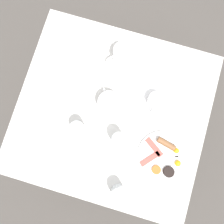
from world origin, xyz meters
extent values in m
plane|color=#4C4742|center=(0.00, 0.00, 0.00)|extent=(8.00, 8.00, 0.00)
cube|color=silver|center=(0.00, 0.00, 0.73)|extent=(0.91, 0.98, 0.03)
cylinder|color=brown|center=(-0.41, -0.44, 0.36)|extent=(0.04, 0.04, 0.71)
cylinder|color=brown|center=(0.41, -0.44, 0.36)|extent=(0.04, 0.04, 0.71)
cylinder|color=brown|center=(-0.41, 0.44, 0.36)|extent=(0.04, 0.04, 0.71)
cylinder|color=brown|center=(0.41, 0.44, 0.36)|extent=(0.04, 0.04, 0.71)
cylinder|color=white|center=(0.15, 0.31, 0.75)|extent=(0.27, 0.27, 0.01)
cylinder|color=white|center=(0.15, 0.38, 0.76)|extent=(0.07, 0.07, 0.00)
sphere|color=yellow|center=(0.15, 0.38, 0.77)|extent=(0.03, 0.03, 0.03)
cylinder|color=white|center=(0.10, 0.36, 0.76)|extent=(0.06, 0.06, 0.00)
sphere|color=yellow|center=(0.10, 0.36, 0.77)|extent=(0.03, 0.03, 0.03)
cylinder|color=brown|center=(0.08, 0.30, 0.77)|extent=(0.05, 0.10, 0.03)
cube|color=#B74C42|center=(0.11, 0.25, 0.76)|extent=(0.09, 0.11, 0.01)
cube|color=#B74C42|center=(0.17, 0.25, 0.76)|extent=(0.10, 0.09, 0.01)
cylinder|color=#D16023|center=(0.21, 0.29, 0.76)|extent=(0.05, 0.05, 0.01)
cylinder|color=black|center=(0.21, 0.35, 0.76)|extent=(0.05, 0.05, 0.02)
cylinder|color=white|center=(-0.03, -0.02, 0.79)|extent=(0.11, 0.11, 0.09)
cylinder|color=white|center=(-0.03, -0.02, 0.84)|extent=(0.08, 0.08, 0.01)
sphere|color=white|center=(-0.03, -0.02, 0.85)|extent=(0.02, 0.02, 0.02)
cone|color=white|center=(-0.09, -0.07, 0.80)|extent=(0.05, 0.05, 0.04)
torus|color=white|center=(0.01, 0.01, 0.79)|extent=(0.06, 0.05, 0.07)
cylinder|color=white|center=(-0.30, -0.03, 0.79)|extent=(0.11, 0.11, 0.09)
cylinder|color=white|center=(-0.30, -0.03, 0.84)|extent=(0.08, 0.08, 0.01)
sphere|color=white|center=(-0.30, -0.03, 0.85)|extent=(0.02, 0.02, 0.02)
cone|color=white|center=(-0.35, 0.03, 0.80)|extent=(0.05, 0.05, 0.04)
torus|color=white|center=(-0.26, -0.07, 0.79)|extent=(0.05, 0.06, 0.07)
cylinder|color=white|center=(-0.33, -0.24, 0.75)|extent=(0.16, 0.16, 0.01)
cylinder|color=white|center=(-0.33, -0.24, 0.78)|extent=(0.09, 0.09, 0.06)
cylinder|color=tan|center=(-0.33, -0.24, 0.77)|extent=(0.07, 0.07, 0.04)
torus|color=white|center=(-0.30, -0.28, 0.78)|extent=(0.03, 0.04, 0.04)
cylinder|color=white|center=(-0.12, 0.20, 0.75)|extent=(0.16, 0.16, 0.01)
cylinder|color=white|center=(-0.12, 0.20, 0.78)|extent=(0.09, 0.09, 0.06)
cylinder|color=tan|center=(-0.12, 0.20, 0.77)|extent=(0.07, 0.07, 0.05)
torus|color=white|center=(-0.07, 0.20, 0.78)|extent=(0.04, 0.01, 0.04)
cylinder|color=white|center=(0.37, 0.14, 0.79)|extent=(0.07, 0.07, 0.10)
cylinder|color=white|center=(0.12, 0.07, 0.80)|extent=(0.07, 0.07, 0.11)
cylinder|color=white|center=(0.13, -0.13, 0.79)|extent=(0.07, 0.07, 0.10)
cube|color=silver|center=(0.21, -0.35, 0.74)|extent=(0.18, 0.02, 0.00)
cube|color=silver|center=(-0.25, 0.35, 0.74)|extent=(0.09, 0.19, 0.00)
cube|color=silver|center=(-0.05, -0.32, 0.74)|extent=(0.12, 0.10, 0.00)
cube|color=silver|center=(0.27, -0.16, 0.74)|extent=(0.16, 0.08, 0.00)
camera|label=1|loc=(0.14, 0.04, 1.86)|focal=35.00mm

